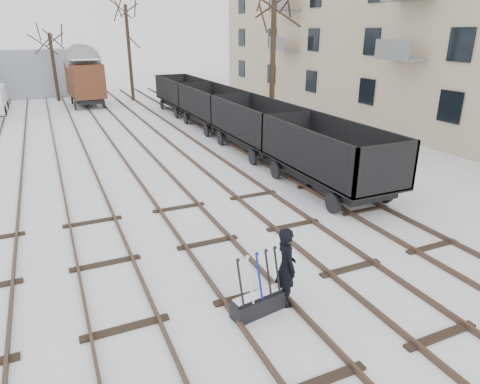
# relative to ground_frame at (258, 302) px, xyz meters

# --- Properties ---
(ground) EXTENTS (120.00, 120.00, 0.00)m
(ground) POSITION_rel_ground_frame_xyz_m (0.12, 0.66, -0.28)
(ground) COLOR white
(ground) RESTS_ON ground
(tracks) EXTENTS (13.90, 52.00, 0.16)m
(tracks) POSITION_rel_ground_frame_xyz_m (0.12, 14.34, -0.21)
(tracks) COLOR black
(tracks) RESTS_ON ground
(shed_right) EXTENTS (7.00, 6.00, 4.50)m
(shed_right) POSITION_rel_ground_frame_xyz_m (-3.88, 40.66, 1.96)
(shed_right) COLOR gray
(shed_right) RESTS_ON ground
(ground_frame) EXTENTS (1.35, 0.63, 1.49)m
(ground_frame) POSITION_rel_ground_frame_xyz_m (0.00, 0.00, 0.00)
(ground_frame) COLOR black
(ground_frame) RESTS_ON ground
(worker) EXTENTS (0.54, 0.76, 1.94)m
(worker) POSITION_rel_ground_frame_xyz_m (0.75, 0.10, 0.68)
(worker) COLOR black
(worker) RESTS_ON ground
(freight_wagon_a) EXTENTS (2.59, 6.48, 2.65)m
(freight_wagon_a) POSITION_rel_ground_frame_xyz_m (6.12, 6.09, 0.73)
(freight_wagon_a) COLOR black
(freight_wagon_a) RESTS_ON ground
(freight_wagon_b) EXTENTS (2.59, 6.48, 2.65)m
(freight_wagon_b) POSITION_rel_ground_frame_xyz_m (6.12, 12.49, 0.73)
(freight_wagon_b) COLOR black
(freight_wagon_b) RESTS_ON ground
(freight_wagon_c) EXTENTS (2.59, 6.48, 2.65)m
(freight_wagon_c) POSITION_rel_ground_frame_xyz_m (6.12, 18.89, 0.73)
(freight_wagon_c) COLOR black
(freight_wagon_c) RESTS_ON ground
(freight_wagon_d) EXTENTS (2.59, 6.48, 2.65)m
(freight_wagon_d) POSITION_rel_ground_frame_xyz_m (6.12, 25.29, 0.73)
(freight_wagon_d) COLOR black
(freight_wagon_d) RESTS_ON ground
(box_van_wagon) EXTENTS (2.98, 5.26, 3.91)m
(box_van_wagon) POSITION_rel_ground_frame_xyz_m (-0.41, 31.50, 2.00)
(box_van_wagon) COLOR black
(box_van_wagon) RESTS_ON ground
(tree_near) EXTENTS (0.30, 0.30, 8.62)m
(tree_near) POSITION_rel_ground_frame_xyz_m (8.10, 14.47, 4.03)
(tree_near) COLOR black
(tree_near) RESTS_ON ground
(tree_far_left) EXTENTS (0.30, 0.30, 5.87)m
(tree_far_left) POSITION_rel_ground_frame_xyz_m (-2.53, 35.58, 2.65)
(tree_far_left) COLOR black
(tree_far_left) RESTS_ON ground
(tree_far_right) EXTENTS (0.30, 0.30, 8.15)m
(tree_far_right) POSITION_rel_ground_frame_xyz_m (3.76, 33.16, 3.79)
(tree_far_right) COLOR black
(tree_far_right) RESTS_ON ground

